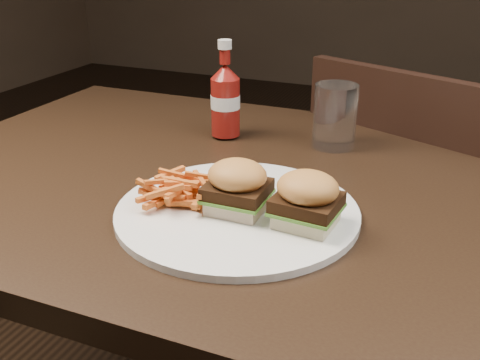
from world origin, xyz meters
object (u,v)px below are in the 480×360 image
at_px(dining_table, 250,189).
at_px(chair_far, 418,237).
at_px(ketchup_bottle, 225,107).
at_px(tumbler, 335,118).
at_px(plate, 237,212).

height_order(dining_table, chair_far, dining_table).
distance_m(ketchup_bottle, tumbler, 0.21).
height_order(dining_table, tumbler, tumbler).
bearing_deg(chair_far, tumbler, 84.50).
relative_size(chair_far, tumbler, 3.34).
xyz_separation_m(plate, ketchup_bottle, (-0.15, 0.30, 0.06)).
bearing_deg(plate, dining_table, 103.96).
bearing_deg(dining_table, plate, -76.04).
bearing_deg(chair_far, plate, 93.65).
xyz_separation_m(chair_far, tumbler, (-0.16, -0.30, 0.38)).
distance_m(chair_far, ketchup_bottle, 0.62).
distance_m(plate, tumbler, 0.34).
distance_m(dining_table, plate, 0.13).
xyz_separation_m(dining_table, chair_far, (0.25, 0.50, -0.30)).
xyz_separation_m(dining_table, tumbler, (0.09, 0.20, 0.08)).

